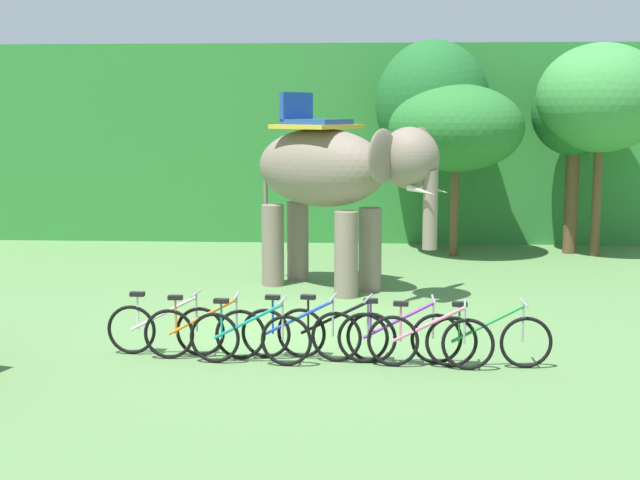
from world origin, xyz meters
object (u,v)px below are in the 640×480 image
(tree_far_left, at_px, (432,105))
(bike_orange, at_px, (204,332))
(bike_blue, at_px, (301,333))
(bike_purple, at_px, (399,336))
(bike_white, at_px, (165,329))
(elephant, at_px, (335,176))
(tree_center_left, at_px, (575,115))
(tree_far_right, at_px, (601,98))
(bike_black, at_px, (336,333))
(bike_teal, at_px, (250,337))
(bike_green, at_px, (488,340))
(tree_center, at_px, (456,128))
(bike_pink, at_px, (430,340))

(tree_far_left, height_order, bike_orange, tree_far_left)
(bike_blue, bearing_deg, bike_purple, -4.08)
(bike_white, bearing_deg, elephant, 65.11)
(tree_far_left, bearing_deg, tree_center_left, -4.34)
(tree_far_right, height_order, bike_black, tree_far_right)
(bike_teal, xyz_separation_m, bike_green, (3.23, 0.03, 0.00))
(bike_purple, bearing_deg, tree_center, 80.33)
(tree_center, xyz_separation_m, bike_blue, (-2.92, -9.06, -2.63))
(tree_center, xyz_separation_m, tree_center_left, (2.84, 0.58, 0.30))
(tree_center_left, relative_size, tree_far_right, 0.88)
(tree_far_left, bearing_deg, bike_blue, -103.75)
(tree_center, relative_size, tree_far_right, 0.81)
(bike_teal, bearing_deg, tree_far_left, 73.05)
(tree_far_left, xyz_separation_m, bike_green, (0.13, -10.11, -3.18))
(tree_far_left, distance_m, bike_purple, 10.53)
(bike_orange, relative_size, bike_green, 1.00)
(tree_center_left, height_order, bike_pink, tree_center_left)
(tree_far_right, height_order, bike_pink, tree_far_right)
(tree_center, bearing_deg, bike_green, -92.27)
(tree_far_right, distance_m, bike_black, 11.38)
(tree_center_left, relative_size, bike_pink, 2.59)
(elephant, xyz_separation_m, bike_green, (2.29, -5.10, -1.82))
(bike_black, distance_m, bike_pink, 1.32)
(tree_center, distance_m, tree_center_left, 2.92)
(tree_far_left, height_order, bike_blue, tree_far_left)
(tree_far_right, bearing_deg, bike_blue, -124.14)
(bike_purple, relative_size, bike_pink, 1.00)
(bike_blue, bearing_deg, elephant, 86.87)
(tree_far_left, distance_m, tree_far_right, 3.90)
(bike_white, bearing_deg, bike_teal, -17.37)
(tree_far_right, bearing_deg, bike_orange, -129.37)
(bike_pink, bearing_deg, bike_teal, 179.09)
(tree_far_left, bearing_deg, bike_green, -89.24)
(bike_white, distance_m, bike_blue, 1.93)
(tree_far_left, distance_m, bike_blue, 10.66)
(tree_center, relative_size, bike_purple, 2.37)
(elephant, distance_m, bike_purple, 5.40)
(tree_far_left, bearing_deg, bike_orange, -110.78)
(bike_orange, height_order, bike_pink, same)
(tree_center, bearing_deg, elephant, -122.37)
(tree_center_left, bearing_deg, bike_pink, -111.95)
(tree_far_right, bearing_deg, bike_teal, -126.14)
(tree_center, xyz_separation_m, tree_far_right, (3.35, 0.19, 0.69))
(elephant, relative_size, bike_orange, 2.32)
(tree_far_right, height_order, bike_teal, tree_far_right)
(bike_teal, xyz_separation_m, bike_black, (1.16, 0.28, 0.00))
(bike_orange, height_order, bike_purple, same)
(tree_center, xyz_separation_m, elephant, (-2.66, -4.19, -0.81))
(tree_center_left, distance_m, bike_purple, 11.07)
(tree_center_left, relative_size, bike_white, 2.58)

